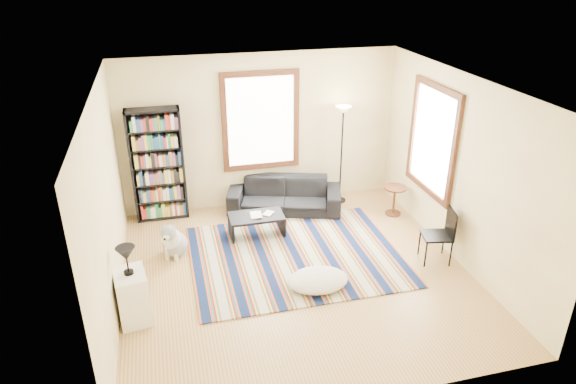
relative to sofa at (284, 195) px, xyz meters
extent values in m
cube|color=tan|center=(-0.33, -2.05, -0.35)|extent=(5.00, 5.00, 0.10)
cube|color=white|center=(-0.33, -2.05, 2.55)|extent=(5.00, 5.00, 0.10)
cube|color=#F9EDA7|center=(-0.33, 0.50, 1.10)|extent=(5.00, 0.10, 2.80)
cube|color=#F9EDA7|center=(-0.33, -4.60, 1.10)|extent=(5.00, 0.10, 2.80)
cube|color=#F9EDA7|center=(-2.88, -2.05, 1.10)|extent=(0.10, 5.00, 2.80)
cube|color=#F9EDA7|center=(2.22, -2.05, 1.10)|extent=(0.10, 5.00, 2.80)
cube|color=white|center=(-0.33, 0.42, 1.30)|extent=(1.20, 0.06, 1.60)
cube|color=white|center=(2.14, -1.25, 1.30)|extent=(0.06, 1.20, 1.60)
cube|color=#0D1B42|center=(-0.22, -1.60, -0.29)|extent=(3.23, 2.58, 0.02)
imported|color=black|center=(0.00, 0.00, 0.00)|extent=(2.18, 1.36, 0.59)
cube|color=black|center=(-2.18, 0.27, 0.70)|extent=(0.90, 0.30, 2.00)
cube|color=black|center=(-0.68, -0.78, -0.12)|extent=(0.91, 0.51, 0.36)
imported|color=beige|center=(-0.78, -0.78, 0.07)|extent=(0.21, 0.27, 0.02)
imported|color=beige|center=(-0.53, -0.73, 0.07)|extent=(0.23, 0.24, 0.01)
ellipsoid|color=beige|center=(-0.12, -2.46, -0.19)|extent=(1.02, 0.88, 0.22)
cylinder|color=#4C2913|center=(1.87, -0.66, -0.03)|extent=(0.46, 0.46, 0.54)
cube|color=black|center=(1.82, -2.24, 0.13)|extent=(0.50, 0.48, 0.86)
cube|color=white|center=(-2.63, -2.56, 0.05)|extent=(0.45, 0.55, 0.70)
camera|label=1|loc=(-2.03, -8.22, 4.03)|focal=32.00mm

